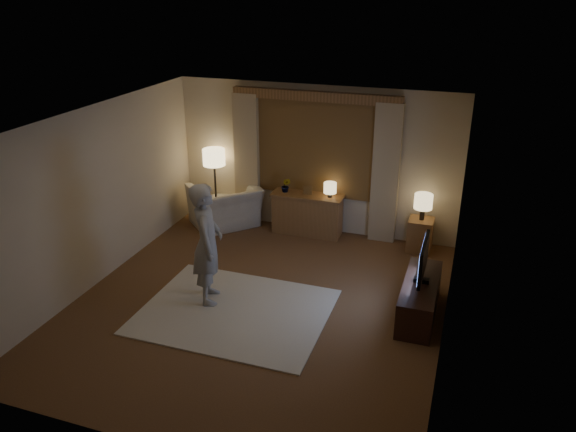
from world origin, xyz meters
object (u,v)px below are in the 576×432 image
at_px(side_table, 420,235).
at_px(tv_stand, 419,298).
at_px(person, 207,244).
at_px(armchair, 225,206).
at_px(sideboard, 307,215).

xyz_separation_m(side_table, tv_stand, (0.23, -1.99, -0.03)).
height_order(side_table, person, person).
bearing_deg(armchair, tv_stand, 106.07).
bearing_deg(sideboard, side_table, -1.45).
bearing_deg(tv_stand, armchair, 153.09).
distance_m(sideboard, side_table, 1.98).
height_order(armchair, person, person).
relative_size(sideboard, tv_stand, 0.86).
xyz_separation_m(sideboard, armchair, (-1.53, -0.14, 0.03)).
relative_size(armchair, tv_stand, 0.83).
xyz_separation_m(tv_stand, person, (-2.83, -0.58, 0.64)).
distance_m(armchair, tv_stand, 4.19).
height_order(tv_stand, person, person).
relative_size(sideboard, armchair, 1.03).
distance_m(armchair, side_table, 3.51).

